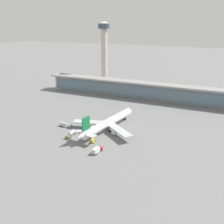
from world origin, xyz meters
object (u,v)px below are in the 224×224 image
Objects in this scene: control_tower at (104,49)px; safety_cone_alpha at (99,141)px; airliner_on_stand at (107,123)px; service_truck_mid_apron_grey at (65,124)px; service_truck_by_tail_red at (97,150)px; service_truck_near_nose_olive at (71,134)px; service_truck_under_wing_yellow at (92,141)px.

safety_cone_alpha is (55.26, -124.43, -38.69)m from control_tower.
airliner_on_stand is 28.71m from service_truck_mid_apron_grey.
service_truck_by_tail_red is at bearing -75.96° from airliner_on_stand.
service_truck_near_nose_olive is 12.48× the size of safety_cone_alpha.
service_truck_near_nose_olive reaches higher than safety_cone_alpha.
service_truck_by_tail_red is 0.11× the size of control_tower.
service_truck_under_wing_yellow is at bearing -92.94° from airliner_on_stand.
safety_cone_alpha is (-4.90, 11.73, -1.37)m from service_truck_by_tail_red.
control_tower is at bearing 113.95° from safety_cone_alpha.
safety_cone_alpha is at bearing 24.71° from service_truck_under_wing_yellow.
safety_cone_alpha is at bearing -82.21° from airliner_on_stand.
airliner_on_stand is 24.11m from service_truck_near_nose_olive.
airliner_on_stand reaches higher than service_truck_under_wing_yellow.
service_truck_under_wing_yellow is (-0.97, -18.93, -4.10)m from airliner_on_stand.
control_tower reaches higher than service_truck_by_tail_red.
service_truck_mid_apron_grey is 41.74m from service_truck_by_tail_red.
service_truck_under_wing_yellow is 0.91× the size of service_truck_by_tail_red.
airliner_on_stand is at bearing 97.79° from safety_cone_alpha.
service_truck_mid_apron_grey is at bearing 160.12° from safety_cone_alpha.
safety_cone_alpha is (3.35, 1.54, -0.49)m from service_truck_under_wing_yellow.
service_truck_by_tail_red is 12.79m from safety_cone_alpha.
service_truck_by_tail_red is at bearing -50.99° from service_truck_under_wing_yellow.
airliner_on_stand is at bearing 13.13° from service_truck_mid_apron_grey.
airliner_on_stand reaches higher than service_truck_near_nose_olive.
safety_cone_alpha is at bearing -19.88° from service_truck_mid_apron_grey.
service_truck_under_wing_yellow is 9.83× the size of safety_cone_alpha.
control_tower is at bearing 116.29° from airliner_on_stand.
service_truck_by_tail_red is at bearing -67.32° from safety_cone_alpha.
service_truck_under_wing_yellow is 0.80× the size of service_truck_mid_apron_grey.
service_truck_under_wing_yellow is 141.51m from control_tower.
service_truck_near_nose_olive is at bearing 174.04° from service_truck_under_wing_yellow.
control_tower reaches higher than service_truck_under_wing_yellow.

